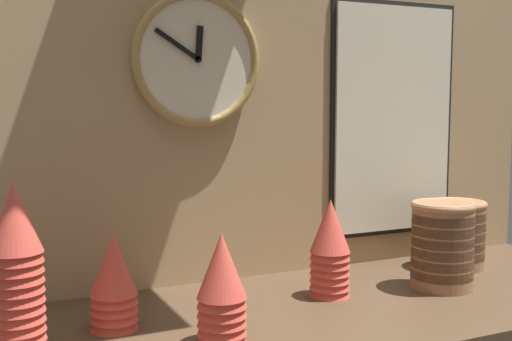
# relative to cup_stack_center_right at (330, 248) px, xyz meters

# --- Properties ---
(ground_plane) EXTENTS (1.60, 0.56, 0.04)m
(ground_plane) POSITION_rel_cup_stack_center_right_xyz_m (-0.06, -0.04, -0.12)
(ground_plane) COLOR #4C3826
(wall_tiled_back) EXTENTS (1.60, 0.03, 1.05)m
(wall_tiled_back) POSITION_rel_cup_stack_center_right_xyz_m (-0.06, 0.23, 0.42)
(wall_tiled_back) COLOR tan
(wall_tiled_back) RESTS_ON ground_plane
(cup_stack_center_right) EXTENTS (0.09, 0.09, 0.21)m
(cup_stack_center_right) POSITION_rel_cup_stack_center_right_xyz_m (0.00, 0.00, 0.00)
(cup_stack_center_right) COLOR #DB4C3D
(cup_stack_center_right) RESTS_ON ground_plane
(cup_stack_left) EXTENTS (0.09, 0.09, 0.18)m
(cup_stack_left) POSITION_rel_cup_stack_center_right_xyz_m (-0.46, -0.01, -0.02)
(cup_stack_left) COLOR #DB4C3D
(cup_stack_left) RESTS_ON ground_plane
(cup_stack_far_left) EXTENTS (0.09, 0.09, 0.29)m
(cup_stack_far_left) POSITION_rel_cup_stack_center_right_xyz_m (-0.63, -0.08, 0.04)
(cup_stack_far_left) COLOR #DB4C3D
(cup_stack_far_left) RESTS_ON ground_plane
(cup_stack_center_left) EXTENTS (0.09, 0.09, 0.19)m
(cup_stack_center_left) POSITION_rel_cup_stack_center_right_xyz_m (-0.31, -0.15, -0.01)
(cup_stack_center_left) COLOR #DB4C3D
(cup_stack_center_left) RESTS_ON ground_plane
(bowl_stack_right) EXTENTS (0.14, 0.14, 0.19)m
(bowl_stack_right) POSITION_rel_cup_stack_center_right_xyz_m (0.26, -0.05, -0.00)
(bowl_stack_right) COLOR #996B47
(bowl_stack_right) RESTS_ON ground_plane
(bowl_stack_far_right) EXTENTS (0.14, 0.14, 0.17)m
(bowl_stack_far_right) POSITION_rel_cup_stack_center_right_xyz_m (0.41, 0.07, -0.02)
(bowl_stack_far_right) COLOR #996B47
(bowl_stack_far_right) RESTS_ON ground_plane
(wall_clock) EXTENTS (0.30, 0.03, 0.30)m
(wall_clock) POSITION_rel_cup_stack_center_right_xyz_m (-0.22, 0.20, 0.40)
(wall_clock) COLOR beige
(menu_board) EXTENTS (0.38, 0.01, 0.60)m
(menu_board) POSITION_rel_cup_stack_center_right_xyz_m (0.31, 0.21, 0.26)
(menu_board) COLOR black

